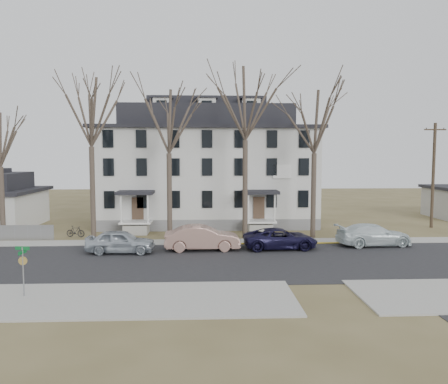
{
  "coord_description": "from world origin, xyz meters",
  "views": [
    {
      "loc": [
        -2.14,
        -24.67,
        6.67
      ],
      "look_at": [
        -0.71,
        9.0,
        3.77
      ],
      "focal_mm": 35.0,
      "sensor_mm": 36.0,
      "label": 1
    }
  ],
  "objects_px": {
    "car_silver": "(121,242)",
    "car_navy": "(280,239)",
    "car_tan": "(202,238)",
    "street_sign": "(23,263)",
    "tree_far_left": "(90,107)",
    "tree_center": "(245,98)",
    "car_white": "(374,235)",
    "bicycle_right": "(75,232)",
    "tree_mid_right": "(315,117)",
    "tree_mid_left": "(169,117)",
    "boarding_house": "(207,168)",
    "bicycle_left": "(134,228)",
    "utility_pole_far": "(433,174)"
  },
  "relations": [
    {
      "from": "tree_mid_left",
      "to": "car_navy",
      "type": "xyz_separation_m",
      "value": [
        8.12,
        -4.3,
        -8.88
      ]
    },
    {
      "from": "car_tan",
      "to": "bicycle_right",
      "type": "xyz_separation_m",
      "value": [
        -10.24,
        5.16,
        -0.4
      ]
    },
    {
      "from": "tree_mid_right",
      "to": "car_tan",
      "type": "xyz_separation_m",
      "value": [
        -8.88,
        -4.5,
        -8.74
      ]
    },
    {
      "from": "tree_mid_right",
      "to": "street_sign",
      "type": "relative_size",
      "value": 5.26
    },
    {
      "from": "tree_center",
      "to": "street_sign",
      "type": "bearing_deg",
      "value": -129.39
    },
    {
      "from": "boarding_house",
      "to": "utility_pole_far",
      "type": "distance_m",
      "value": 20.88
    },
    {
      "from": "tree_far_left",
      "to": "car_navy",
      "type": "distance_m",
      "value": 17.62
    },
    {
      "from": "car_tan",
      "to": "street_sign",
      "type": "bearing_deg",
      "value": 137.46
    },
    {
      "from": "boarding_house",
      "to": "tree_center",
      "type": "xyz_separation_m",
      "value": [
        3.0,
        -8.15,
        5.71
      ]
    },
    {
      "from": "tree_far_left",
      "to": "utility_pole_far",
      "type": "relative_size",
      "value": 1.44
    },
    {
      "from": "tree_far_left",
      "to": "car_navy",
      "type": "bearing_deg",
      "value": -16.94
    },
    {
      "from": "tree_far_left",
      "to": "car_silver",
      "type": "distance_m",
      "value": 11.32
    },
    {
      "from": "bicycle_left",
      "to": "car_navy",
      "type": "bearing_deg",
      "value": -108.22
    },
    {
      "from": "tree_far_left",
      "to": "car_tan",
      "type": "bearing_deg",
      "value": -27.59
    },
    {
      "from": "car_white",
      "to": "bicycle_right",
      "type": "distance_m",
      "value": 23.1
    },
    {
      "from": "car_silver",
      "to": "car_white",
      "type": "bearing_deg",
      "value": -82.92
    },
    {
      "from": "car_white",
      "to": "bicycle_right",
      "type": "height_order",
      "value": "car_white"
    },
    {
      "from": "bicycle_right",
      "to": "car_tan",
      "type": "bearing_deg",
      "value": -105.89
    },
    {
      "from": "car_navy",
      "to": "tree_far_left",
      "type": "bearing_deg",
      "value": 70.54
    },
    {
      "from": "tree_mid_right",
      "to": "car_tan",
      "type": "relative_size",
      "value": 2.45
    },
    {
      "from": "boarding_house",
      "to": "utility_pole_far",
      "type": "xyz_separation_m",
      "value": [
        20.5,
        -3.95,
        -0.47
      ]
    },
    {
      "from": "tree_mid_left",
      "to": "car_tan",
      "type": "height_order",
      "value": "tree_mid_left"
    },
    {
      "from": "utility_pole_far",
      "to": "car_silver",
      "type": "bearing_deg",
      "value": -160.37
    },
    {
      "from": "tree_far_left",
      "to": "street_sign",
      "type": "xyz_separation_m",
      "value": [
        0.36,
        -14.18,
        -8.72
      ]
    },
    {
      "from": "bicycle_left",
      "to": "tree_center",
      "type": "bearing_deg",
      "value": -91.93
    },
    {
      "from": "tree_center",
      "to": "car_white",
      "type": "bearing_deg",
      "value": -21.23
    },
    {
      "from": "tree_far_left",
      "to": "bicycle_right",
      "type": "relative_size",
      "value": 8.98
    },
    {
      "from": "car_silver",
      "to": "bicycle_left",
      "type": "bearing_deg",
      "value": 4.08
    },
    {
      "from": "tree_center",
      "to": "car_silver",
      "type": "distance_m",
      "value": 14.56
    },
    {
      "from": "car_silver",
      "to": "car_navy",
      "type": "relative_size",
      "value": 0.89
    },
    {
      "from": "tree_mid_left",
      "to": "boarding_house",
      "type": "bearing_deg",
      "value": 69.8
    },
    {
      "from": "car_navy",
      "to": "bicycle_right",
      "type": "bearing_deg",
      "value": 70.0
    },
    {
      "from": "bicycle_right",
      "to": "street_sign",
      "type": "relative_size",
      "value": 0.63
    },
    {
      "from": "utility_pole_far",
      "to": "tree_mid_right",
      "type": "bearing_deg",
      "value": -160.71
    },
    {
      "from": "car_tan",
      "to": "car_navy",
      "type": "distance_m",
      "value": 5.51
    },
    {
      "from": "utility_pole_far",
      "to": "car_silver",
      "type": "distance_m",
      "value": 28.31
    },
    {
      "from": "utility_pole_far",
      "to": "bicycle_right",
      "type": "bearing_deg",
      "value": -173.5
    },
    {
      "from": "car_tan",
      "to": "street_sign",
      "type": "distance_m",
      "value": 12.75
    },
    {
      "from": "tree_mid_left",
      "to": "street_sign",
      "type": "xyz_separation_m",
      "value": [
        -5.64,
        -14.18,
        -7.98
      ]
    },
    {
      "from": "tree_mid_left",
      "to": "car_navy",
      "type": "bearing_deg",
      "value": -27.9
    },
    {
      "from": "tree_center",
      "to": "tree_mid_right",
      "type": "xyz_separation_m",
      "value": [
        5.5,
        0.0,
        -1.48
      ]
    },
    {
      "from": "boarding_house",
      "to": "car_white",
      "type": "xyz_separation_m",
      "value": [
        12.1,
        -11.69,
        -4.59
      ]
    },
    {
      "from": "tree_far_left",
      "to": "car_white",
      "type": "distance_m",
      "value": 23.43
    },
    {
      "from": "car_silver",
      "to": "car_navy",
      "type": "height_order",
      "value": "car_silver"
    },
    {
      "from": "boarding_house",
      "to": "bicycle_left",
      "type": "bearing_deg",
      "value": -136.37
    },
    {
      "from": "utility_pole_far",
      "to": "street_sign",
      "type": "relative_size",
      "value": 3.92
    },
    {
      "from": "bicycle_left",
      "to": "street_sign",
      "type": "xyz_separation_m",
      "value": [
        -2.46,
        -16.45,
        1.16
      ]
    },
    {
      "from": "tree_far_left",
      "to": "tree_center",
      "type": "bearing_deg",
      "value": 0.0
    },
    {
      "from": "car_silver",
      "to": "car_navy",
      "type": "bearing_deg",
      "value": -83.51
    },
    {
      "from": "boarding_house",
      "to": "street_sign",
      "type": "height_order",
      "value": "boarding_house"
    }
  ]
}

